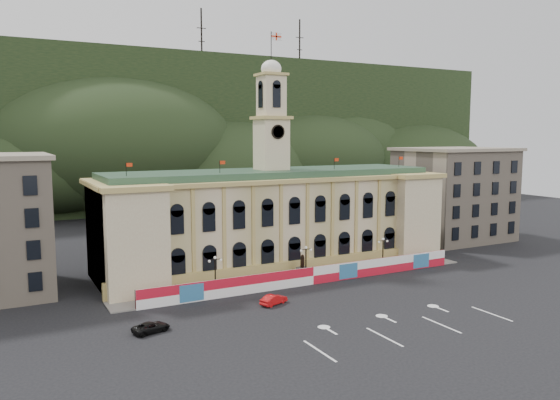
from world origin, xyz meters
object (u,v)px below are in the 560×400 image
lamp_center (306,260)px  black_suv (151,327)px  red_sedan (274,300)px  statue (302,271)px

lamp_center → black_suv: size_ratio=1.16×
red_sedan → lamp_center: bearing=-71.0°
statue → lamp_center: lamp_center is taller
black_suv → red_sedan: bearing=-95.6°
red_sedan → black_suv: 16.30m
lamp_center → red_sedan: (-9.20, -7.69, -2.44)m
statue → red_sedan: (-9.20, -8.69, -0.55)m
statue → black_suv: size_ratio=0.84×
lamp_center → red_sedan: 12.23m
statue → black_suv: (-25.30, -11.20, -0.62)m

